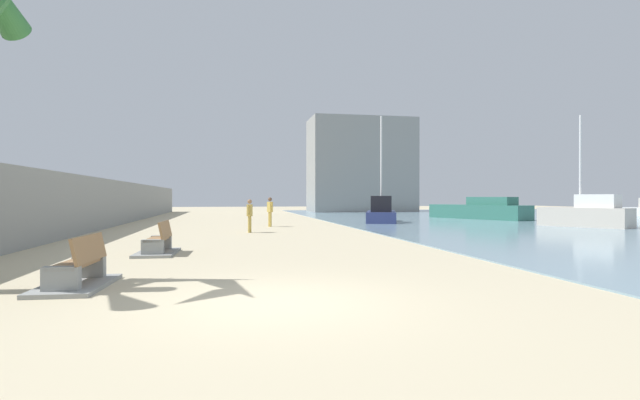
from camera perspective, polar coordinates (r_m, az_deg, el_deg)
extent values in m
plane|color=#C6B793|center=(25.71, -9.42, -3.44)|extent=(120.00, 120.00, 0.00)
cube|color=gray|center=(26.53, -25.83, -0.45)|extent=(0.80, 64.00, 2.68)
cube|color=#7A99A8|center=(35.63, 32.95, -2.40)|extent=(36.00, 68.00, 0.04)
cube|color=gray|center=(9.43, -28.60, -8.50)|extent=(0.61, 0.23, 0.50)
cube|color=gray|center=(10.74, -25.94, -7.41)|extent=(0.61, 0.23, 0.50)
cube|color=#997047|center=(10.05, -27.19, -6.78)|extent=(0.58, 1.62, 0.06)
cube|color=#997047|center=(9.95, -25.93, -5.23)|extent=(0.25, 1.61, 0.50)
cube|color=gray|center=(10.11, -27.18, -9.09)|extent=(1.21, 2.16, 0.08)
cube|color=gray|center=(14.28, -19.43, -5.48)|extent=(0.61, 0.22, 0.50)
cube|color=gray|center=(15.65, -18.48, -4.97)|extent=(0.61, 0.22, 0.50)
cube|color=#997047|center=(14.95, -18.93, -4.44)|extent=(0.56, 1.62, 0.06)
cube|color=#997047|center=(14.89, -18.06, -3.37)|extent=(0.22, 1.60, 0.50)
cube|color=gray|center=(14.99, -18.93, -6.00)|extent=(1.18, 2.14, 0.08)
cylinder|color=gold|center=(27.37, -6.10, -2.33)|extent=(0.12, 0.12, 0.84)
cylinder|color=gold|center=(27.26, -5.94, -2.34)|extent=(0.12, 0.12, 0.84)
cube|color=gold|center=(27.29, -6.02, -0.83)|extent=(0.32, 0.37, 0.59)
sphere|color=brown|center=(27.28, -6.02, 0.10)|extent=(0.23, 0.23, 0.23)
cylinder|color=gold|center=(27.47, -6.28, -0.76)|extent=(0.09, 0.09, 0.53)
cylinder|color=gold|center=(27.11, -5.75, -0.77)|extent=(0.09, 0.09, 0.53)
cylinder|color=gold|center=(22.96, -8.37, -2.90)|extent=(0.12, 0.12, 0.79)
cylinder|color=gold|center=(22.84, -8.49, -2.92)|extent=(0.12, 0.12, 0.79)
cube|color=gold|center=(22.87, -8.43, -1.22)|extent=(0.29, 0.37, 0.56)
sphere|color=#936B4C|center=(22.87, -8.43, -0.17)|extent=(0.21, 0.21, 0.21)
cylinder|color=gold|center=(23.08, -8.24, -1.13)|extent=(0.09, 0.09, 0.50)
cylinder|color=gold|center=(22.67, -8.63, -1.16)|extent=(0.09, 0.09, 0.50)
cube|color=navy|center=(31.88, 7.34, -2.00)|extent=(3.28, 5.12, 0.71)
cube|color=black|center=(31.14, 7.34, -0.46)|extent=(1.91, 2.41, 1.03)
cylinder|color=silver|center=(32.17, 7.35, 4.34)|extent=(0.12, 0.12, 6.38)
cube|color=#337060|center=(38.29, 18.41, -1.35)|extent=(5.08, 8.12, 1.07)
cube|color=#337060|center=(37.57, 19.88, -0.11)|extent=(2.72, 3.79, 0.60)
cube|color=beige|center=(30.58, 29.12, -1.80)|extent=(3.74, 4.86, 1.06)
cube|color=white|center=(30.32, 30.34, -0.11)|extent=(2.04, 2.36, 0.74)
cylinder|color=silver|center=(30.71, 28.74, 4.08)|extent=(0.12, 0.12, 5.22)
cube|color=gray|center=(55.90, 4.94, 4.14)|extent=(12.00, 6.00, 10.80)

